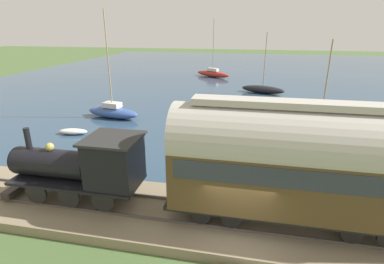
{
  "coord_description": "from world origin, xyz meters",
  "views": [
    {
      "loc": [
        -9.31,
        -0.23,
        7.82
      ],
      "look_at": [
        8.8,
        3.49,
        1.24
      ],
      "focal_mm": 28.0,
      "sensor_mm": 36.0,
      "label": 1
    }
  ],
  "objects_px": {
    "steam_locomotive": "(85,164)",
    "rowboat_off_pier": "(73,131)",
    "sailboat_red": "(213,73)",
    "rowboat_near_shore": "(376,178)",
    "passenger_coach": "(294,160)",
    "sailboat_black": "(263,89)",
    "sailboat_teal": "(319,130)",
    "sailboat_blue": "(113,111)"
  },
  "relations": [
    {
      "from": "sailboat_black",
      "to": "rowboat_off_pier",
      "type": "xyz_separation_m",
      "value": [
        -18.05,
        14.38,
        -0.26
      ]
    },
    {
      "from": "rowboat_off_pier",
      "to": "rowboat_near_shore",
      "type": "xyz_separation_m",
      "value": [
        -3.28,
        -19.97,
        -0.06
      ]
    },
    {
      "from": "sailboat_blue",
      "to": "sailboat_teal",
      "type": "height_order",
      "value": "sailboat_blue"
    },
    {
      "from": "passenger_coach",
      "to": "rowboat_near_shore",
      "type": "height_order",
      "value": "passenger_coach"
    },
    {
      "from": "sailboat_red",
      "to": "rowboat_near_shore",
      "type": "xyz_separation_m",
      "value": [
        -32.26,
        -13.26,
        -0.42
      ]
    },
    {
      "from": "sailboat_blue",
      "to": "rowboat_near_shore",
      "type": "distance_m",
      "value": 20.54
    },
    {
      "from": "sailboat_blue",
      "to": "sailboat_teal",
      "type": "distance_m",
      "value": 17.16
    },
    {
      "from": "sailboat_red",
      "to": "sailboat_black",
      "type": "distance_m",
      "value": 13.35
    },
    {
      "from": "rowboat_near_shore",
      "to": "passenger_coach",
      "type": "bearing_deg",
      "value": 179.49
    },
    {
      "from": "steam_locomotive",
      "to": "sailboat_red",
      "type": "relative_size",
      "value": 0.7
    },
    {
      "from": "sailboat_red",
      "to": "sailboat_black",
      "type": "xyz_separation_m",
      "value": [
        -10.93,
        -7.68,
        -0.1
      ]
    },
    {
      "from": "sailboat_red",
      "to": "rowboat_off_pier",
      "type": "bearing_deg",
      "value": -162.47
    },
    {
      "from": "steam_locomotive",
      "to": "sailboat_black",
      "type": "relative_size",
      "value": 0.88
    },
    {
      "from": "steam_locomotive",
      "to": "rowboat_near_shore",
      "type": "distance_m",
      "value": 14.79
    },
    {
      "from": "steam_locomotive",
      "to": "rowboat_off_pier",
      "type": "height_order",
      "value": "steam_locomotive"
    },
    {
      "from": "sailboat_teal",
      "to": "rowboat_near_shore",
      "type": "relative_size",
      "value": 2.84
    },
    {
      "from": "rowboat_near_shore",
      "to": "rowboat_off_pier",
      "type": "bearing_deg",
      "value": 123.38
    },
    {
      "from": "sailboat_teal",
      "to": "rowboat_near_shore",
      "type": "xyz_separation_m",
      "value": [
        -5.65,
        -1.92,
        -0.61
      ]
    },
    {
      "from": "passenger_coach",
      "to": "sailboat_teal",
      "type": "xyz_separation_m",
      "value": [
        11.11,
        -3.2,
        -2.42
      ]
    },
    {
      "from": "sailboat_red",
      "to": "rowboat_off_pier",
      "type": "relative_size",
      "value": 3.89
    },
    {
      "from": "steam_locomotive",
      "to": "passenger_coach",
      "type": "height_order",
      "value": "passenger_coach"
    },
    {
      "from": "steam_locomotive",
      "to": "sailboat_teal",
      "type": "xyz_separation_m",
      "value": [
        11.11,
        -11.66,
        -1.43
      ]
    },
    {
      "from": "sailboat_black",
      "to": "rowboat_near_shore",
      "type": "bearing_deg",
      "value": -147.36
    },
    {
      "from": "passenger_coach",
      "to": "rowboat_near_shore",
      "type": "bearing_deg",
      "value": -43.22
    },
    {
      "from": "steam_locomotive",
      "to": "sailboat_teal",
      "type": "height_order",
      "value": "sailboat_teal"
    },
    {
      "from": "steam_locomotive",
      "to": "passenger_coach",
      "type": "xyz_separation_m",
      "value": [
        0.0,
        -8.46,
        0.99
      ]
    },
    {
      "from": "passenger_coach",
      "to": "rowboat_off_pier",
      "type": "height_order",
      "value": "passenger_coach"
    },
    {
      "from": "sailboat_teal",
      "to": "rowboat_near_shore",
      "type": "bearing_deg",
      "value": -159.78
    },
    {
      "from": "sailboat_red",
      "to": "rowboat_near_shore",
      "type": "bearing_deg",
      "value": -127.09
    },
    {
      "from": "sailboat_teal",
      "to": "rowboat_off_pier",
      "type": "bearing_deg",
      "value": 98.89
    },
    {
      "from": "rowboat_off_pier",
      "to": "sailboat_teal",
      "type": "bearing_deg",
      "value": -90.72
    },
    {
      "from": "passenger_coach",
      "to": "sailboat_teal",
      "type": "relative_size",
      "value": 1.34
    },
    {
      "from": "rowboat_off_pier",
      "to": "sailboat_black",
      "type": "bearing_deg",
      "value": -46.75
    },
    {
      "from": "steam_locomotive",
      "to": "passenger_coach",
      "type": "bearing_deg",
      "value": -90.0
    },
    {
      "from": "passenger_coach",
      "to": "sailboat_teal",
      "type": "height_order",
      "value": "sailboat_teal"
    },
    {
      "from": "rowboat_near_shore",
      "to": "sailboat_blue",
      "type": "bearing_deg",
      "value": 109.9
    },
    {
      "from": "sailboat_blue",
      "to": "sailboat_black",
      "type": "relative_size",
      "value": 1.28
    },
    {
      "from": "steam_locomotive",
      "to": "sailboat_red",
      "type": "bearing_deg",
      "value": -0.49
    },
    {
      "from": "sailboat_red",
      "to": "passenger_coach",
      "type": "bearing_deg",
      "value": -137.27
    },
    {
      "from": "steam_locomotive",
      "to": "rowboat_off_pier",
      "type": "distance_m",
      "value": 11.0
    },
    {
      "from": "passenger_coach",
      "to": "sailboat_red",
      "type": "relative_size",
      "value": 1.06
    },
    {
      "from": "steam_locomotive",
      "to": "rowboat_off_pier",
      "type": "bearing_deg",
      "value": 36.14
    }
  ]
}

